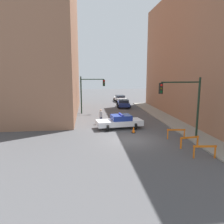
{
  "coord_description": "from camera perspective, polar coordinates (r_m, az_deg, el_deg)",
  "views": [
    {
      "loc": [
        -3.66,
        -17.65,
        5.71
      ],
      "look_at": [
        -0.94,
        5.53,
        1.49
      ],
      "focal_mm": 35.0,
      "sensor_mm": 36.0,
      "label": 1
    }
  ],
  "objects": [
    {
      "name": "police_car",
      "position": [
        22.64,
        2.05,
        -2.48
      ],
      "size": [
        4.89,
        2.74,
        1.52
      ],
      "rotation": [
        0.0,
        0.0,
        1.7
      ],
      "color": "white",
      "rests_on": "ground_plane"
    },
    {
      "name": "traffic_light_far",
      "position": [
        30.82,
        -6.04,
        5.88
      ],
      "size": [
        3.44,
        0.35,
        5.2
      ],
      "color": "black",
      "rests_on": "ground_plane"
    },
    {
      "name": "parked_car_near",
      "position": [
        36.48,
        3.03,
        2.3
      ],
      "size": [
        2.53,
        4.44,
        1.31
      ],
      "rotation": [
        0.0,
        0.0,
        -0.09
      ],
      "color": "navy",
      "rests_on": "ground_plane"
    },
    {
      "name": "building_corner_left",
      "position": [
        33.51,
        -22.64,
        21.82
      ],
      "size": [
        14.0,
        20.0,
        25.72
      ],
      "color": "#93664C",
      "rests_on": "ground_plane"
    },
    {
      "name": "sidewalk_right",
      "position": [
        20.99,
        21.75,
        -6.11
      ],
      "size": [
        2.4,
        44.0,
        0.12
      ],
      "color": "gray",
      "rests_on": "ground_plane"
    },
    {
      "name": "traffic_cone",
      "position": [
        21.14,
        5.66,
        -4.58
      ],
      "size": [
        0.36,
        0.36,
        0.66
      ],
      "color": "black",
      "rests_on": "ground_plane"
    },
    {
      "name": "traffic_light_near",
      "position": [
        19.61,
        18.72,
        3.32
      ],
      "size": [
        3.64,
        0.35,
        5.2
      ],
      "color": "black",
      "rests_on": "sidewalk_right"
    },
    {
      "name": "ground_plane",
      "position": [
        18.91,
        4.82,
        -7.36
      ],
      "size": [
        120.0,
        120.0,
        0.0
      ],
      "primitive_type": "plane",
      "color": "#4C4C4F"
    },
    {
      "name": "barrier_front",
      "position": [
        16.15,
        23.07,
        -8.98
      ],
      "size": [
        1.6,
        0.31,
        0.9
      ],
      "rotation": [
        0.0,
        0.0,
        -0.1
      ],
      "color": "orange",
      "rests_on": "ground_plane"
    },
    {
      "name": "pedestrian_crossing",
      "position": [
        24.59,
        -2.91,
        -1.14
      ],
      "size": [
        0.47,
        0.47,
        1.66
      ],
      "rotation": [
        0.0,
        0.0,
        3.52
      ],
      "color": "#474C66",
      "rests_on": "ground_plane"
    },
    {
      "name": "parked_car_mid",
      "position": [
        43.55,
        2.11,
        3.6
      ],
      "size": [
        2.42,
        4.39,
        1.31
      ],
      "rotation": [
        0.0,
        0.0,
        0.05
      ],
      "color": "silver",
      "rests_on": "ground_plane"
    },
    {
      "name": "barrier_mid",
      "position": [
        17.85,
        19.58,
        -6.95
      ],
      "size": [
        1.59,
        0.36,
        0.9
      ],
      "rotation": [
        0.0,
        0.0,
        0.14
      ],
      "color": "orange",
      "rests_on": "ground_plane"
    },
    {
      "name": "barrier_back",
      "position": [
        19.8,
        16.4,
        -5.09
      ],
      "size": [
        1.6,
        0.31,
        0.9
      ],
      "rotation": [
        0.0,
        0.0,
        -0.1
      ],
      "color": "orange",
      "rests_on": "ground_plane"
    }
  ]
}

